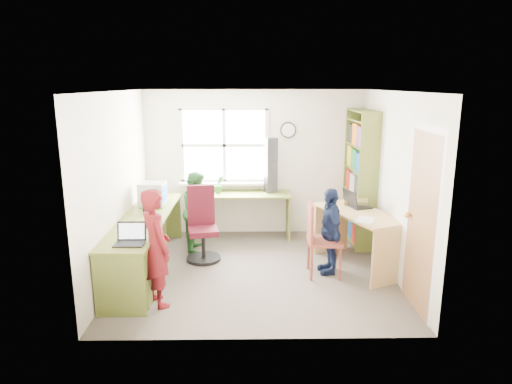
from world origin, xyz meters
The scene contains 19 objects.
room centered at (0.01, 0.10, 1.22)m, with size 3.64×3.44×2.44m.
l_desk centered at (-1.31, -0.28, 0.46)m, with size 2.38×2.95×0.75m.
right_desk centered at (1.41, 0.14, 0.57)m, with size 1.13×1.51×0.79m.
bookshelf centered at (1.65, 1.19, 1.00)m, with size 0.30×1.02×2.10m.
swivel_chair centered at (-0.77, 0.48, 0.46)m, with size 0.58×0.58×1.07m.
wooden_chair centered at (0.82, -0.13, 0.54)m, with size 0.44×0.44×0.99m.
crt_monitor centered at (-1.49, 0.65, 0.93)m, with size 0.38×0.34×0.35m.
laptop_left centered at (-1.43, -0.93, 0.80)m, with size 0.33×0.27×0.22m.
laptop_right centered at (1.40, 0.41, 0.85)m, with size 0.39×0.43×0.25m.
speaker_a centered at (-1.50, 0.24, 0.85)m, with size 0.12×0.12×0.20m.
speaker_b centered at (-1.47, 0.89, 0.84)m, with size 0.11×0.11×0.18m.
cd_tower centered at (0.26, 1.50, 1.20)m, with size 0.22×0.21×0.90m.
game_box centered at (1.47, 0.59, 0.82)m, with size 0.40×0.40×0.07m.
paper_a centered at (-1.51, -0.35, 0.75)m, with size 0.21×0.29×0.00m.
paper_b centered at (1.39, -0.23, 0.79)m, with size 0.32×0.37×0.00m.
potted_plant centered at (-0.58, 1.44, 0.89)m, with size 0.16×0.13×0.28m, color #2B6C2B.
person_red centered at (-1.15, -0.92, 0.69)m, with size 0.50×0.33×1.37m, color maroon.
person_green centered at (-0.88, 0.88, 0.61)m, with size 0.59×0.46×1.21m, color #2A6B2C.
person_navy centered at (0.98, -0.04, 0.58)m, with size 0.68×0.29×1.17m, color #152042.
Camera 1 is at (-0.10, -5.80, 2.50)m, focal length 32.00 mm.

